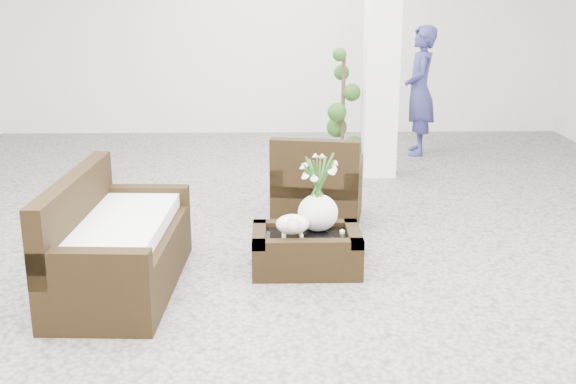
{
  "coord_description": "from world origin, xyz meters",
  "views": [
    {
      "loc": [
        -0.13,
        -5.9,
        2.31
      ],
      "look_at": [
        0.0,
        -0.1,
        0.62
      ],
      "focal_mm": 44.41,
      "sensor_mm": 36.0,
      "label": 1
    }
  ],
  "objects_px": {
    "loveseat": "(120,233)",
    "topiary": "(343,112)",
    "coffee_table": "(306,252)",
    "armchair": "(318,177)"
  },
  "relations": [
    {
      "from": "coffee_table",
      "to": "loveseat",
      "type": "relative_size",
      "value": 0.53
    },
    {
      "from": "loveseat",
      "to": "topiary",
      "type": "bearing_deg",
      "value": -26.95
    },
    {
      "from": "coffee_table",
      "to": "topiary",
      "type": "distance_m",
      "value": 3.42
    },
    {
      "from": "armchair",
      "to": "loveseat",
      "type": "bearing_deg",
      "value": 55.13
    },
    {
      "from": "armchair",
      "to": "loveseat",
      "type": "distance_m",
      "value": 2.34
    },
    {
      "from": "coffee_table",
      "to": "topiary",
      "type": "xyz_separation_m",
      "value": [
        0.61,
        3.31,
        0.61
      ]
    },
    {
      "from": "topiary",
      "to": "armchair",
      "type": "bearing_deg",
      "value": -102.24
    },
    {
      "from": "loveseat",
      "to": "topiary",
      "type": "xyz_separation_m",
      "value": [
        2.08,
        3.65,
        0.31
      ]
    },
    {
      "from": "loveseat",
      "to": "topiary",
      "type": "distance_m",
      "value": 4.22
    },
    {
      "from": "coffee_table",
      "to": "armchair",
      "type": "xyz_separation_m",
      "value": [
        0.18,
        1.31,
        0.3
      ]
    }
  ]
}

